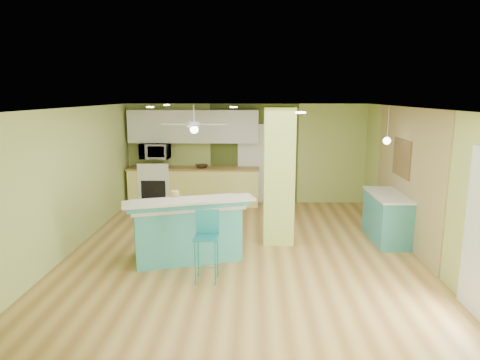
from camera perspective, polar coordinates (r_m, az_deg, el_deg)
name	(u,v)px	position (r m, az deg, el deg)	size (l,w,h in m)	color
floor	(243,250)	(7.72, 0.35, -9.35)	(6.00, 7.00, 0.01)	olive
ceiling	(243,108)	(7.22, 0.38, 9.63)	(6.00, 7.00, 0.01)	white
wall_back	(246,154)	(10.82, 0.83, 3.52)	(6.00, 0.01, 2.50)	#B0C167
wall_front	(233,257)	(4.00, -0.92, -10.22)	(6.00, 0.01, 2.50)	#B0C167
wall_left	(71,180)	(8.02, -21.62, -0.03)	(0.01, 7.00, 2.50)	#B0C167
wall_right	(419,182)	(7.89, 22.75, -0.30)	(0.01, 7.00, 2.50)	#B0C167
wood_panel	(406,176)	(8.44, 21.21, 0.52)	(0.02, 3.40, 2.50)	#948155
olive_accent	(254,154)	(10.81, 1.89, 3.50)	(2.20, 0.02, 2.50)	#465321
interior_door	(254,164)	(10.81, 1.88, 2.17)	(0.82, 0.05, 2.00)	white
column	(279,176)	(7.87, 5.19, 0.52)	(0.55, 0.55, 2.50)	#BED563
kitchen_run	(194,186)	(10.76, -6.15, -0.80)	(3.25, 0.63, 0.94)	#EEEB7C
stove	(156,186)	(10.92, -11.10, -0.83)	(0.76, 0.66, 1.08)	white
upper_cabinets	(193,126)	(10.67, -6.23, 7.12)	(3.20, 0.34, 0.80)	silver
microwave	(155,151)	(10.78, -11.27, 3.81)	(0.70, 0.48, 0.39)	white
ceiling_fan	(194,125)	(9.33, -6.14, 7.32)	(1.41, 1.41, 0.61)	silver
pendant_lamp	(387,141)	(8.38, 19.00, 5.00)	(0.14, 0.14, 0.69)	silver
wall_decor	(402,158)	(8.57, 20.77, 2.75)	(0.03, 0.90, 0.70)	brown
peninsula	(187,229)	(7.27, -7.10, -6.46)	(2.17, 1.61, 1.10)	teal
bar_stool	(207,234)	(6.36, -4.43, -7.17)	(0.36, 0.36, 1.05)	teal
side_counter	(386,217)	(8.55, 18.94, -4.69)	(0.59, 1.40, 0.90)	teal
fruit_bowl	(202,166)	(10.61, -5.15, 1.83)	(0.31, 0.31, 0.08)	#382317
canister	(175,196)	(7.28, -8.64, -2.12)	(0.14, 0.14, 0.17)	gold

